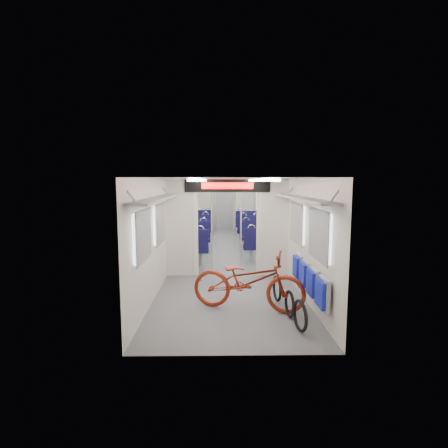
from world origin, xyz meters
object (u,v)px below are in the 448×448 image
at_px(bike_hoop_b, 290,305).
at_px(stanchion_far_left, 216,213).
at_px(bike_hoop_c, 277,290).
at_px(seat_bay_near_left, 194,240).
at_px(stanchion_far_right, 235,214).
at_px(bicycle, 248,281).
at_px(seat_bay_far_right, 248,225).
at_px(seat_bay_near_right, 256,238).
at_px(stanchion_near_right, 241,223).
at_px(stanchion_near_left, 212,225).
at_px(flip_bench, 309,278).
at_px(seat_bay_far_left, 201,224).
at_px(bike_hoop_a, 300,317).

bearing_deg(bike_hoop_b, stanchion_far_left, 101.04).
bearing_deg(stanchion_far_left, bike_hoop_c, -78.27).
bearing_deg(bike_hoop_b, seat_bay_near_left, 112.81).
height_order(seat_bay_near_left, stanchion_far_right, stanchion_far_right).
height_order(bicycle, seat_bay_far_right, seat_bay_far_right).
bearing_deg(bike_hoop_c, stanchion_far_right, 95.74).
distance_m(bike_hoop_c, seat_bay_near_right, 4.15).
relative_size(seat_bay_near_left, stanchion_near_right, 0.90).
bearing_deg(bike_hoop_c, seat_bay_near_left, 115.95).
xyz_separation_m(bike_hoop_b, stanchion_near_right, (-0.59, 3.56, 0.95)).
relative_size(seat_bay_near_left, stanchion_near_left, 0.90).
bearing_deg(flip_bench, stanchion_far_left, 104.73).
distance_m(seat_bay_near_right, seat_bay_far_left, 3.96).
relative_size(seat_bay_near_right, stanchion_near_left, 0.87).
relative_size(bike_hoop_a, stanchion_far_left, 0.21).
distance_m(bicycle, seat_bay_far_right, 7.77).
bearing_deg(bike_hoop_c, bike_hoop_a, -84.84).
xyz_separation_m(stanchion_near_left, stanchion_near_right, (0.76, 0.33, 0.00)).
height_order(stanchion_near_left, stanchion_far_left, same).
bearing_deg(seat_bay_near_left, bicycle, -73.51).
bearing_deg(seat_bay_far_left, bike_hoop_b, -77.18).
bearing_deg(bike_hoop_a, seat_bay_near_left, 110.90).
distance_m(seat_bay_near_left, stanchion_near_right, 1.76).
bearing_deg(stanchion_far_left, stanchion_near_right, -77.15).
distance_m(bicycle, bike_hoop_c, 0.79).
bearing_deg(bike_hoop_b, bike_hoop_c, 95.82).
xyz_separation_m(seat_bay_far_right, stanchion_far_right, (-0.58, -1.87, 0.59)).
height_order(seat_bay_near_left, seat_bay_far_right, seat_bay_far_right).
bearing_deg(seat_bay_far_right, stanchion_near_left, -105.16).
distance_m(bike_hoop_a, seat_bay_far_right, 8.67).
bearing_deg(seat_bay_near_left, flip_bench, -61.81).
height_order(flip_bench, bike_hoop_b, flip_bench).
distance_m(seat_bay_near_right, stanchion_near_right, 1.59).
bearing_deg(stanchion_far_right, bike_hoop_b, -84.25).
distance_m(seat_bay_far_left, stanchion_near_right, 5.05).
distance_m(bike_hoop_c, stanchion_far_left, 6.05).
bearing_deg(stanchion_far_left, stanchion_near_left, -91.06).
xyz_separation_m(bicycle, seat_bay_far_left, (-1.25, 8.06, 0.04)).
bearing_deg(bike_hoop_b, stanchion_near_left, 112.76).
xyz_separation_m(bicycle, bike_hoop_a, (0.71, -0.91, -0.30)).
relative_size(seat_bay_far_right, stanchion_near_left, 0.94).
xyz_separation_m(bike_hoop_c, seat_bay_near_right, (0.04, 4.13, 0.31)).
height_order(bike_hoop_c, stanchion_near_left, stanchion_near_left).
distance_m(bike_hoop_c, stanchion_far_right, 5.54).
distance_m(bicycle, seat_bay_far_left, 8.16).
height_order(bike_hoop_a, stanchion_near_left, stanchion_near_left).
height_order(flip_bench, stanchion_near_right, stanchion_near_right).
xyz_separation_m(flip_bench, bike_hoop_b, (-0.38, -0.28, -0.38)).
height_order(seat_bay_far_right, stanchion_far_right, stanchion_far_right).
height_order(stanchion_near_right, stanchion_far_right, same).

